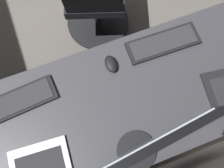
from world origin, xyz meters
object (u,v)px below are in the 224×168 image
(keyboard_main, at_px, (17,102))
(office_chair, at_px, (95,0))
(drawer_pedestal, at_px, (125,115))
(monitor_primary, at_px, (143,149))
(keyboard_spare, at_px, (163,43))
(mouse_spare, at_px, (111,64))

(keyboard_main, relative_size, office_chair, 0.44)
(drawer_pedestal, bearing_deg, monitor_primary, 76.78)
(keyboard_spare, height_order, office_chair, office_chair)
(monitor_primary, height_order, keyboard_main, monitor_primary)
(keyboard_spare, bearing_deg, monitor_primary, 53.03)
(monitor_primary, bearing_deg, keyboard_spare, -126.97)
(drawer_pedestal, distance_m, keyboard_main, 0.71)
(monitor_primary, xyz_separation_m, keyboard_spare, (-0.37, -0.49, -0.25))
(monitor_primary, distance_m, office_chair, 1.23)
(keyboard_main, relative_size, keyboard_spare, 1.01)
(office_chair, bearing_deg, mouse_spare, 80.41)
(mouse_spare, relative_size, office_chair, 0.11)
(drawer_pedestal, bearing_deg, office_chair, -96.31)
(keyboard_main, distance_m, mouse_spare, 0.54)
(mouse_spare, height_order, office_chair, office_chair)
(office_chair, bearing_deg, monitor_primary, 82.21)
(mouse_spare, bearing_deg, monitor_primary, 84.61)
(office_chair, bearing_deg, drawer_pedestal, 83.69)
(keyboard_spare, xyz_separation_m, mouse_spare, (0.32, 0.02, 0.01))
(drawer_pedestal, relative_size, keyboard_spare, 1.64)
(monitor_primary, bearing_deg, drawer_pedestal, -103.22)
(mouse_spare, bearing_deg, office_chair, -99.59)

